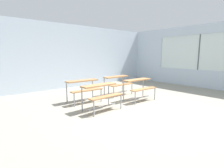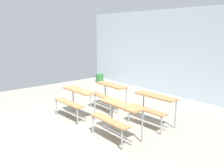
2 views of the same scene
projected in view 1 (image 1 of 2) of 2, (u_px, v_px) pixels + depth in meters
name	position (u px, v px, depth m)	size (l,w,h in m)	color
ground	(137.00, 110.00, 5.18)	(10.00, 9.00, 0.05)	gray
wall_back	(66.00, 57.00, 8.30)	(10.00, 0.12, 3.00)	silver
wall_right	(213.00, 58.00, 8.03)	(0.12, 9.00, 3.00)	silver
desk_bench_r0c0	(101.00, 91.00, 5.00)	(1.12, 0.63, 0.74)	#A87547
desk_bench_r0c1	(139.00, 85.00, 6.07)	(1.12, 0.62, 0.74)	#A87547
desk_bench_r1c0	(84.00, 86.00, 5.85)	(1.13, 0.64, 0.74)	#A87547
desk_bench_r1c1	(118.00, 81.00, 6.92)	(1.11, 0.61, 0.74)	#A87547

